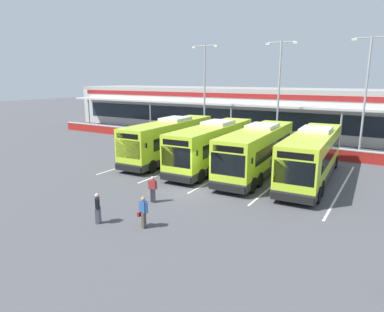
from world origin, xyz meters
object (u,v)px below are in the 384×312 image
Objects in this scene: lamp_post_west at (205,88)px; lamp_post_east at (366,90)px; coach_bus_right_centre at (312,157)px; pedestrian_with_handbag at (143,211)px; pedestrian_in_dark_coat at (98,207)px; coach_bus_centre at (258,151)px; lamp_post_centre at (279,89)px; pedestrian_child at (153,188)px; coach_bus_leftmost at (170,140)px; coach_bus_left_centre at (213,146)px.

lamp_post_west and lamp_post_east have the same top height.
lamp_post_west reaches higher than coach_bus_right_centre.
pedestrian_with_handbag is 0.15× the size of lamp_post_east.
lamp_post_east is (9.81, 23.79, 5.42)m from pedestrian_in_dark_coat.
pedestrian_with_handbag is 0.15× the size of lamp_post_west.
lamp_post_centre is at bearing 99.87° from coach_bus_centre.
pedestrian_with_handbag is (-1.26, -12.38, -0.93)m from coach_bus_centre.
pedestrian_in_dark_coat is (-3.57, -13.21, -0.91)m from coach_bus_centre.
lamp_post_centre is at bearing 119.95° from coach_bus_right_centre.
coach_bus_centre is 9.85m from pedestrian_child.
pedestrian_with_handbag is at bearing -60.23° from coach_bus_leftmost.
coach_bus_centre is 7.57× the size of pedestrian_child.
pedestrian_with_handbag is (7.30, -12.76, -0.93)m from coach_bus_leftmost.
pedestrian_with_handbag is at bearing -67.90° from lamp_post_west.
coach_bus_left_centre is 1.00× the size of coach_bus_centre.
lamp_post_east reaches higher than coach_bus_left_centre.
lamp_post_west is at bearing 112.10° from pedestrian_with_handbag.
coach_bus_leftmost is 1.11× the size of lamp_post_east.
coach_bus_leftmost is 12.59m from coach_bus_right_centre.
coach_bus_centre is at bearing -43.68° from lamp_post_west.
lamp_post_west and lamp_post_centre have the same top height.
pedestrian_in_dark_coat is at bearing -160.27° from pedestrian_with_handbag.
coach_bus_leftmost is 4.62m from coach_bus_left_centre.
coach_bus_right_centre is 11.95m from pedestrian_child.
coach_bus_right_centre is at bearing 67.29° from pedestrian_with_handbag.
lamp_post_centre is (-0.55, 22.78, 5.43)m from pedestrian_with_handbag.
coach_bus_left_centre is (4.61, -0.31, 0.00)m from coach_bus_leftmost.
lamp_post_east is at bearing 67.60° from pedestrian_in_dark_coat.
coach_bus_leftmost reaches higher than pedestrian_child.
coach_bus_centre is at bearing -120.52° from lamp_post_east.
lamp_post_centre is at bearing 91.38° from pedestrian_with_handbag.
pedestrian_with_handbag is (2.69, -12.45, -0.93)m from coach_bus_left_centre.
lamp_post_centre is at bearing 56.03° from coach_bus_leftmost.
lamp_post_west is at bearing 136.32° from coach_bus_centre.
coach_bus_right_centre is 15.50m from pedestrian_in_dark_coat.
pedestrian_in_dark_coat is 24.29m from lamp_post_centre.
coach_bus_leftmost is 8.57m from coach_bus_centre.
lamp_post_centre is (1.24, 19.72, 5.42)m from pedestrian_child.
coach_bus_left_centre is at bearing 91.63° from pedestrian_in_dark_coat.
coach_bus_centre is 14.90m from lamp_post_west.
pedestrian_in_dark_coat is 0.15× the size of lamp_post_west.
coach_bus_centre is 12.48m from pedestrian_with_handbag.
lamp_post_centre is (2.14, 10.33, 4.50)m from coach_bus_left_centre.
lamp_post_east is (10.19, 10.52, 4.50)m from coach_bus_left_centre.
coach_bus_leftmost is at bearing -79.71° from lamp_post_west.
coach_bus_leftmost reaches higher than pedestrian_in_dark_coat.
lamp_post_west is at bearing 106.23° from pedestrian_in_dark_coat.
lamp_post_east is (9.29, 19.90, 5.42)m from pedestrian_child.
lamp_post_west is at bearing 110.68° from pedestrian_child.
lamp_post_east reaches higher than coach_bus_right_centre.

